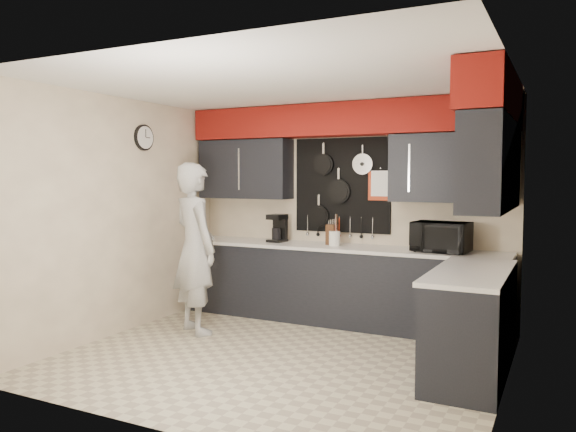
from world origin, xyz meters
The scene contains 10 objects.
ground centered at (0.00, 0.00, 0.00)m, with size 4.00×4.00×0.00m, color #C1B896.
back_wall_assembly centered at (0.01, 1.60, 2.01)m, with size 4.00×0.36×2.60m.
right_wall_assembly centered at (1.85, 0.26, 1.94)m, with size 0.36×3.50×2.60m.
left_wall_assembly centered at (-1.99, 0.02, 1.33)m, with size 0.05×3.50×2.60m.
base_cabinets centered at (0.49, 1.13, 0.46)m, with size 3.95×2.20×0.92m.
microwave centered at (1.21, 1.44, 1.08)m, with size 0.59×0.40×0.32m, color black.
knife_block centered at (-0.08, 1.50, 1.04)m, with size 0.11×0.11×0.24m, color #3B1A12.
utensil_crock centered at (-0.02, 1.42, 1.01)m, with size 0.13×0.13×0.17m, color white.
coffee_maker centered at (-0.81, 1.50, 1.10)m, with size 0.21×0.25×0.34m.
person centered at (-1.25, 0.36, 0.94)m, with size 0.69×0.45×1.88m, color beige.
Camera 1 is at (2.41, -4.68, 1.73)m, focal length 35.00 mm.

